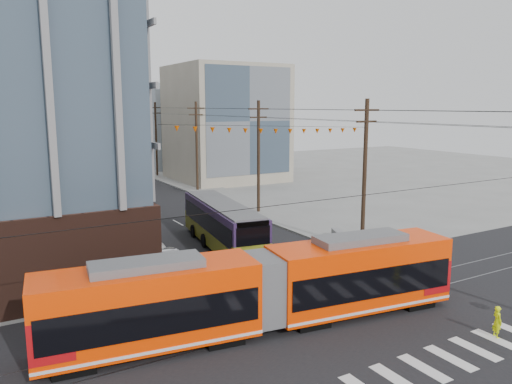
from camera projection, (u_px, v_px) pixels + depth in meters
ground at (385, 335)px, 23.18m from camera, size 160.00×160.00×0.00m
bg_bldg_ne_near at (225, 123)px, 70.60m from camera, size 14.00×14.00×16.00m
bg_bldg_ne_far at (185, 125)px, 88.78m from camera, size 16.00×16.00×14.00m
utility_pole_far at (156, 140)px, 74.11m from camera, size 0.30×0.30×11.00m
streetcar at (263, 290)px, 23.49m from camera, size 20.48×5.46×3.91m
city_bus at (223, 225)px, 37.25m from camera, size 4.38×12.54×3.48m
parked_car_silver at (162, 259)px, 32.36m from camera, size 2.20×4.43×1.40m
parked_car_white at (152, 250)px, 34.34m from camera, size 2.11×4.69×1.33m
parked_car_grey at (120, 221)px, 42.90m from camera, size 4.37×5.80×1.46m
pedestrian at (497, 322)px, 22.83m from camera, size 0.54×0.64×1.50m
jersey_barrier at (342, 239)px, 38.33m from camera, size 2.41×3.98×0.79m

